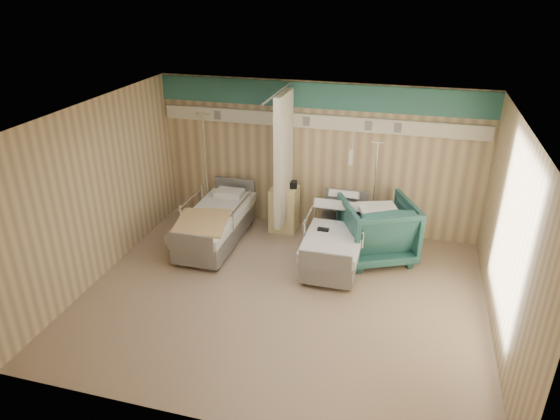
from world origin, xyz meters
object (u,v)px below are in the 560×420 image
object	(u,v)px
bedside_cabinet	(284,209)
iv_stand_left	(208,200)
visitor_armchair	(377,229)
bed_right	(336,244)
bed_left	(216,228)
iv_stand_right	(371,220)

from	to	relation	value
bedside_cabinet	iv_stand_left	world-z (taller)	iv_stand_left
bedside_cabinet	visitor_armchair	size ratio (longest dim) A/B	0.72
bed_right	bed_left	xyz separation A→B (m)	(-2.20, 0.00, 0.00)
visitor_armchair	iv_stand_right	world-z (taller)	iv_stand_right
bed_left	iv_stand_right	distance (m)	2.86
bed_left	iv_stand_left	world-z (taller)	iv_stand_left
bed_left	visitor_armchair	distance (m)	2.87
bed_right	iv_stand_left	distance (m)	2.82
bed_left	bed_right	bearing A→B (deg)	0.00
iv_stand_right	iv_stand_left	xyz separation A→B (m)	(-3.19, -0.09, 0.06)
bed_right	bedside_cabinet	size ratio (longest dim) A/B	2.54
bed_left	iv_stand_right	world-z (taller)	iv_stand_right
visitor_armchair	iv_stand_right	xyz separation A→B (m)	(-0.15, 0.65, -0.15)
bedside_cabinet	iv_stand_left	distance (m)	1.54
bed_right	visitor_armchair	distance (m)	0.74
bed_left	iv_stand_right	xyz separation A→B (m)	(2.70, 0.93, 0.07)
iv_stand_right	bedside_cabinet	bearing A→B (deg)	-178.84
bedside_cabinet	iv_stand_left	bearing A→B (deg)	-178.01
bed_right	bedside_cabinet	world-z (taller)	bedside_cabinet
bedside_cabinet	bed_right	bearing A→B (deg)	-38.05
bedside_cabinet	iv_stand_right	distance (m)	1.65
visitor_armchair	iv_stand_left	distance (m)	3.38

